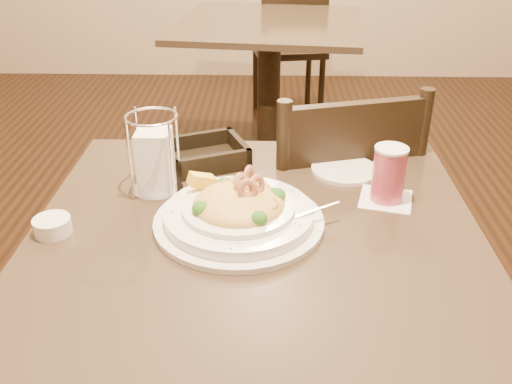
{
  "coord_description": "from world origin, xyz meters",
  "views": [
    {
      "loc": [
        0.03,
        -0.95,
        1.37
      ],
      "look_at": [
        0.0,
        0.02,
        0.84
      ],
      "focal_mm": 40.0,
      "sensor_mm": 36.0,
      "label": 1
    }
  ],
  "objects_px": {
    "bread_basket": "(205,156)",
    "butter_ramekin": "(52,226)",
    "main_table": "(256,325)",
    "dining_chair_near": "(328,223)",
    "drink_glass": "(389,175)",
    "dining_chair_far": "(290,43)",
    "pasta_bowl": "(239,211)",
    "side_plate": "(344,170)",
    "background_table": "(269,69)",
    "napkin_caddy": "(155,159)"
  },
  "relations": [
    {
      "from": "background_table",
      "to": "dining_chair_far",
      "type": "bearing_deg",
      "value": 78.65
    },
    {
      "from": "dining_chair_near",
      "to": "pasta_bowl",
      "type": "height_order",
      "value": "dining_chair_near"
    },
    {
      "from": "bread_basket",
      "to": "butter_ramekin",
      "type": "relative_size",
      "value": 3.18
    },
    {
      "from": "background_table",
      "to": "drink_glass",
      "type": "bearing_deg",
      "value": -81.63
    },
    {
      "from": "pasta_bowl",
      "to": "bread_basket",
      "type": "xyz_separation_m",
      "value": [
        -0.1,
        0.28,
        -0.01
      ]
    },
    {
      "from": "dining_chair_near",
      "to": "side_plate",
      "type": "height_order",
      "value": "dining_chair_near"
    },
    {
      "from": "main_table",
      "to": "butter_ramekin",
      "type": "height_order",
      "value": "butter_ramekin"
    },
    {
      "from": "bread_basket",
      "to": "dining_chair_far",
      "type": "bearing_deg",
      "value": 83.05
    },
    {
      "from": "side_plate",
      "to": "butter_ramekin",
      "type": "xyz_separation_m",
      "value": [
        -0.6,
        -0.29,
        0.01
      ]
    },
    {
      "from": "main_table",
      "to": "dining_chair_far",
      "type": "height_order",
      "value": "dining_chair_far"
    },
    {
      "from": "main_table",
      "to": "dining_chair_near",
      "type": "distance_m",
      "value": 0.5
    },
    {
      "from": "napkin_caddy",
      "to": "butter_ramekin",
      "type": "height_order",
      "value": "napkin_caddy"
    },
    {
      "from": "dining_chair_near",
      "to": "drink_glass",
      "type": "height_order",
      "value": "dining_chair_near"
    },
    {
      "from": "background_table",
      "to": "side_plate",
      "type": "height_order",
      "value": "side_plate"
    },
    {
      "from": "bread_basket",
      "to": "butter_ramekin",
      "type": "xyz_separation_m",
      "value": [
        -0.27,
        -0.32,
        -0.0
      ]
    },
    {
      "from": "bread_basket",
      "to": "side_plate",
      "type": "xyz_separation_m",
      "value": [
        0.34,
        -0.04,
        -0.01
      ]
    },
    {
      "from": "dining_chair_far",
      "to": "pasta_bowl",
      "type": "xyz_separation_m",
      "value": [
        -0.18,
        -2.52,
        0.29
      ]
    },
    {
      "from": "dining_chair_far",
      "to": "napkin_caddy",
      "type": "bearing_deg",
      "value": 71.76
    },
    {
      "from": "butter_ramekin",
      "to": "main_table",
      "type": "bearing_deg",
      "value": 1.74
    },
    {
      "from": "drink_glass",
      "to": "bread_basket",
      "type": "bearing_deg",
      "value": 157.14
    },
    {
      "from": "main_table",
      "to": "side_plate",
      "type": "height_order",
      "value": "side_plate"
    },
    {
      "from": "dining_chair_far",
      "to": "side_plate",
      "type": "bearing_deg",
      "value": 82.11
    },
    {
      "from": "main_table",
      "to": "pasta_bowl",
      "type": "relative_size",
      "value": 2.39
    },
    {
      "from": "butter_ramekin",
      "to": "napkin_caddy",
      "type": "bearing_deg",
      "value": 45.93
    },
    {
      "from": "butter_ramekin",
      "to": "bread_basket",
      "type": "bearing_deg",
      "value": 50.39
    },
    {
      "from": "background_table",
      "to": "dining_chair_near",
      "type": "xyz_separation_m",
      "value": [
        0.18,
        -1.47,
        -0.02
      ]
    },
    {
      "from": "main_table",
      "to": "pasta_bowl",
      "type": "distance_m",
      "value": 0.28
    },
    {
      "from": "drink_glass",
      "to": "butter_ramekin",
      "type": "xyz_separation_m",
      "value": [
        -0.68,
        -0.15,
        -0.05
      ]
    },
    {
      "from": "pasta_bowl",
      "to": "side_plate",
      "type": "bearing_deg",
      "value": 45.47
    },
    {
      "from": "pasta_bowl",
      "to": "side_plate",
      "type": "relative_size",
      "value": 2.37
    },
    {
      "from": "dining_chair_far",
      "to": "butter_ramekin",
      "type": "relative_size",
      "value": 12.66
    },
    {
      "from": "pasta_bowl",
      "to": "napkin_caddy",
      "type": "bearing_deg",
      "value": 143.63
    },
    {
      "from": "dining_chair_far",
      "to": "napkin_caddy",
      "type": "height_order",
      "value": "napkin_caddy"
    },
    {
      "from": "dining_chair_far",
      "to": "bread_basket",
      "type": "xyz_separation_m",
      "value": [
        -0.27,
        -2.24,
        0.28
      ]
    },
    {
      "from": "side_plate",
      "to": "pasta_bowl",
      "type": "bearing_deg",
      "value": -134.53
    },
    {
      "from": "dining_chair_near",
      "to": "napkin_caddy",
      "type": "height_order",
      "value": "napkin_caddy"
    },
    {
      "from": "dining_chair_far",
      "to": "drink_glass",
      "type": "bearing_deg",
      "value": 83.8
    },
    {
      "from": "bread_basket",
      "to": "drink_glass",
      "type": "bearing_deg",
      "value": -22.86
    },
    {
      "from": "dining_chair_near",
      "to": "pasta_bowl",
      "type": "bearing_deg",
      "value": 46.52
    },
    {
      "from": "main_table",
      "to": "background_table",
      "type": "xyz_separation_m",
      "value": [
        0.02,
        1.93,
        0.0
      ]
    },
    {
      "from": "dining_chair_near",
      "to": "drink_glass",
      "type": "xyz_separation_m",
      "value": [
        0.08,
        -0.32,
        0.32
      ]
    },
    {
      "from": "dining_chair_far",
      "to": "napkin_caddy",
      "type": "distance_m",
      "value": 2.43
    },
    {
      "from": "dining_chair_near",
      "to": "drink_glass",
      "type": "distance_m",
      "value": 0.47
    },
    {
      "from": "main_table",
      "to": "napkin_caddy",
      "type": "height_order",
      "value": "napkin_caddy"
    },
    {
      "from": "drink_glass",
      "to": "side_plate",
      "type": "height_order",
      "value": "drink_glass"
    },
    {
      "from": "napkin_caddy",
      "to": "background_table",
      "type": "bearing_deg",
      "value": 82.2
    },
    {
      "from": "dining_chair_near",
      "to": "side_plate",
      "type": "xyz_separation_m",
      "value": [
        0.01,
        -0.19,
        0.27
      ]
    },
    {
      "from": "dining_chair_far",
      "to": "bread_basket",
      "type": "relative_size",
      "value": 3.99
    },
    {
      "from": "bread_basket",
      "to": "main_table",
      "type": "bearing_deg",
      "value": -67.07
    },
    {
      "from": "pasta_bowl",
      "to": "bread_basket",
      "type": "bearing_deg",
      "value": 108.96
    }
  ]
}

